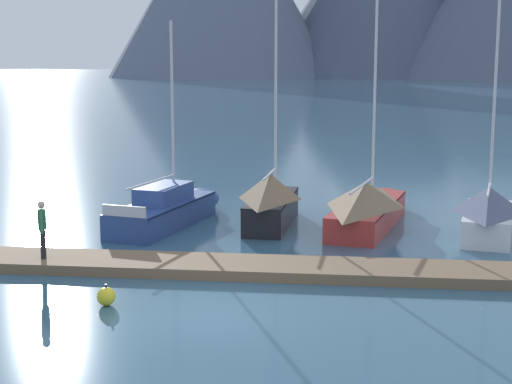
{
  "coord_description": "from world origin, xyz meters",
  "views": [
    {
      "loc": [
        4.38,
        -17.27,
        6.1
      ],
      "look_at": [
        0.0,
        6.0,
        2.0
      ],
      "focal_mm": 54.88,
      "sensor_mm": 36.0,
      "label": 1
    }
  ],
  "objects": [
    {
      "name": "dock",
      "position": [
        0.0,
        4.0,
        0.15
      ],
      "size": [
        27.65,
        3.96,
        0.3
      ],
      "color": "brown",
      "rests_on": "ground"
    },
    {
      "name": "ground_plane",
      "position": [
        0.0,
        0.0,
        0.0
      ],
      "size": [
        700.0,
        700.0,
        0.0
      ],
      "primitive_type": "plane",
      "color": "#335B75"
    },
    {
      "name": "sailboat_far_berth",
      "position": [
        3.27,
        11.0,
        0.81
      ],
      "size": [
        2.87,
        7.89,
        9.14
      ],
      "color": "#B2332D",
      "rests_on": "ground"
    },
    {
      "name": "mooring_buoy_inner_mooring",
      "position": [
        -2.73,
        0.39,
        0.23
      ],
      "size": [
        0.47,
        0.47,
        0.55
      ],
      "color": "yellow",
      "rests_on": "ground"
    },
    {
      "name": "sailboat_outer_slip",
      "position": [
        7.37,
        10.16,
        0.85
      ],
      "size": [
        2.24,
        5.64,
        9.34
      ],
      "color": "silver",
      "rests_on": "ground"
    },
    {
      "name": "sailboat_mid_dock_starboard",
      "position": [
        -0.26,
        10.6,
        0.95
      ],
      "size": [
        1.68,
        5.65,
        8.27
      ],
      "color": "black",
      "rests_on": "ground"
    },
    {
      "name": "person_on_dock",
      "position": [
        -5.84,
        3.41,
        1.26
      ],
      "size": [
        0.35,
        0.55,
        1.69
      ],
      "color": "#232328",
      "rests_on": "dock"
    },
    {
      "name": "sailboat_mid_dock_port",
      "position": [
        -3.98,
        9.98,
        0.6
      ],
      "size": [
        2.79,
        7.29,
        7.39
      ],
      "color": "navy",
      "rests_on": "ground"
    }
  ]
}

